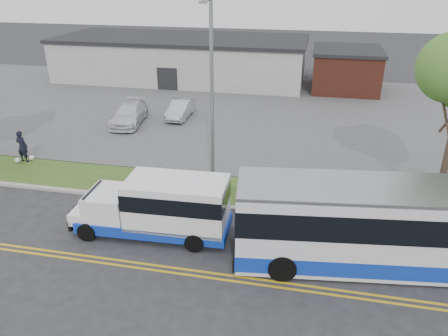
% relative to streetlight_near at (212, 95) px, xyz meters
% --- Properties ---
extents(ground, '(140.00, 140.00, 0.00)m').
position_rel_streetlight_near_xyz_m(ground, '(-3.00, -2.73, -5.23)').
color(ground, '#28282B').
rests_on(ground, ground).
extents(lane_line_north, '(70.00, 0.12, 0.01)m').
position_rel_streetlight_near_xyz_m(lane_line_north, '(-3.00, -6.58, -5.23)').
color(lane_line_north, gold).
rests_on(lane_line_north, ground).
extents(lane_line_south, '(70.00, 0.12, 0.01)m').
position_rel_streetlight_near_xyz_m(lane_line_south, '(-3.00, -6.88, -5.23)').
color(lane_line_south, gold).
rests_on(lane_line_south, ground).
extents(curb, '(80.00, 0.30, 0.15)m').
position_rel_streetlight_near_xyz_m(curb, '(-3.00, -1.63, -5.16)').
color(curb, '#9E9B93').
rests_on(curb, ground).
extents(verge, '(80.00, 3.30, 0.10)m').
position_rel_streetlight_near_xyz_m(verge, '(-3.00, 0.17, -5.18)').
color(verge, '#2C4E1A').
rests_on(verge, ground).
extents(parking_lot, '(80.00, 25.00, 0.10)m').
position_rel_streetlight_near_xyz_m(parking_lot, '(-3.00, 14.27, -5.18)').
color(parking_lot, '#4C4C4F').
rests_on(parking_lot, ground).
extents(commercial_building, '(25.40, 10.40, 4.35)m').
position_rel_streetlight_near_xyz_m(commercial_building, '(-9.00, 24.27, -3.05)').
color(commercial_building, '#9E9E99').
rests_on(commercial_building, ground).
extents(brick_wing, '(6.30, 7.30, 3.90)m').
position_rel_streetlight_near_xyz_m(brick_wing, '(7.50, 23.27, -3.27)').
color(brick_wing, brown).
rests_on(brick_wing, ground).
extents(streetlight_near, '(0.35, 1.53, 9.50)m').
position_rel_streetlight_near_xyz_m(streetlight_near, '(0.00, 0.00, 0.00)').
color(streetlight_near, gray).
rests_on(streetlight_near, verge).
extents(shuttle_bus, '(7.04, 2.58, 2.66)m').
position_rel_streetlight_near_xyz_m(shuttle_bus, '(-1.20, -4.32, -3.81)').
color(shuttle_bus, '#1034B2').
rests_on(shuttle_bus, ground).
extents(transit_bus, '(12.56, 4.33, 3.41)m').
position_rel_streetlight_near_xyz_m(transit_bus, '(8.31, -4.53, -3.51)').
color(transit_bus, silver).
rests_on(transit_bus, ground).
extents(pedestrian, '(0.74, 0.51, 1.95)m').
position_rel_streetlight_near_xyz_m(pedestrian, '(-11.95, 1.27, -4.16)').
color(pedestrian, black).
rests_on(pedestrian, verge).
extents(parked_car_a, '(1.42, 4.01, 1.32)m').
position_rel_streetlight_near_xyz_m(parked_car_a, '(-5.27, 11.41, -4.47)').
color(parked_car_a, '#AFB1B6').
rests_on(parked_car_a, parking_lot).
extents(parked_car_b, '(2.70, 5.23, 1.45)m').
position_rel_streetlight_near_xyz_m(parked_car_b, '(-8.58, 9.24, -4.41)').
color(parked_car_b, silver).
rests_on(parked_car_b, parking_lot).
extents(grocery_bag_left, '(0.32, 0.32, 0.32)m').
position_rel_streetlight_near_xyz_m(grocery_bag_left, '(-12.25, 1.02, -4.97)').
color(grocery_bag_left, white).
rests_on(grocery_bag_left, verge).
extents(grocery_bag_right, '(0.32, 0.32, 0.32)m').
position_rel_streetlight_near_xyz_m(grocery_bag_right, '(-11.65, 1.52, -4.97)').
color(grocery_bag_right, white).
rests_on(grocery_bag_right, verge).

